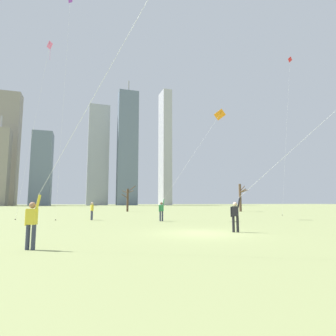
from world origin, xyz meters
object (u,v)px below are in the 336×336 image
at_px(distant_kite_low_near_trees_red, 289,76).
at_px(distant_kite_high_overhead_purple, 69,17).
at_px(kite_flyer_far_back_green, 274,177).
at_px(distant_kite_drifting_left_pink, 46,66).
at_px(kite_flyer_midfield_right_yellow, 98,99).
at_px(bare_tree_left_of_center, 241,197).
at_px(kite_flyer_midfield_left_orange, 173,191).
at_px(bare_tree_center, 128,198).
at_px(bystander_strolling_midfield, 92,210).

height_order(distant_kite_low_near_trees_red, distant_kite_high_overhead_purple, distant_kite_high_overhead_purple).
xyz_separation_m(kite_flyer_far_back_green, distant_kite_drifting_left_pink, (-13.35, 15.85, 11.82)).
xyz_separation_m(kite_flyer_midfield_right_yellow, distant_kite_low_near_trees_red, (27.22, 20.81, 14.06)).
height_order(distant_kite_drifting_left_pink, bare_tree_left_of_center, distant_kite_drifting_left_pink).
distance_m(kite_flyer_midfield_left_orange, distant_kite_high_overhead_purple, 21.41).
height_order(distant_kite_low_near_trees_red, bare_tree_left_of_center, distant_kite_low_near_trees_red).
xyz_separation_m(kite_flyer_far_back_green, bare_tree_center, (-1.71, 36.11, -0.71)).
relative_size(kite_flyer_midfield_left_orange, bystander_strolling_midfield, 6.78).
height_order(kite_flyer_midfield_right_yellow, distant_kite_low_near_trees_red, distant_kite_low_near_trees_red).
xyz_separation_m(distant_kite_drifting_left_pink, bare_tree_left_of_center, (30.46, 14.70, -12.19)).
distance_m(distant_kite_low_near_trees_red, bare_tree_left_of_center, 20.74).
bearing_deg(distant_kite_high_overhead_purple, bare_tree_left_of_center, 25.85).
xyz_separation_m(kite_flyer_midfield_right_yellow, distant_kite_drifting_left_pink, (-4.03, 18.33, 9.51)).
distance_m(distant_kite_low_near_trees_red, distant_kite_high_overhead_purple, 29.47).
bearing_deg(distant_kite_drifting_left_pink, bystander_strolling_midfield, -18.39).
xyz_separation_m(distant_kite_low_near_trees_red, distant_kite_high_overhead_purple, (-29.38, -1.63, 1.60)).
height_order(kite_flyer_midfield_left_orange, distant_kite_high_overhead_purple, distant_kite_high_overhead_purple).
bearing_deg(bystander_strolling_midfield, distant_kite_low_near_trees_red, 8.69).
relative_size(kite_flyer_far_back_green, distant_kite_drifting_left_pink, 0.54).
xyz_separation_m(kite_flyer_midfield_left_orange, bare_tree_center, (0.17, 24.90, -0.34)).
xyz_separation_m(kite_flyer_far_back_green, distant_kite_high_overhead_purple, (-11.48, 16.70, 17.96)).
height_order(kite_flyer_midfield_right_yellow, distant_kite_high_overhead_purple, distant_kite_high_overhead_purple).
bearing_deg(bare_tree_left_of_center, distant_kite_low_near_trees_red, -86.27).
bearing_deg(kite_flyer_midfield_right_yellow, bare_tree_left_of_center, 51.34).
distance_m(kite_flyer_midfield_left_orange, distant_kite_low_near_trees_red, 26.87).
distance_m(bystander_strolling_midfield, bare_tree_center, 22.94).
distance_m(kite_flyer_far_back_green, bare_tree_left_of_center, 35.01).
height_order(bystander_strolling_midfield, distant_kite_low_near_trees_red, distant_kite_low_near_trees_red).
distance_m(kite_flyer_midfield_right_yellow, bare_tree_center, 39.45).
bearing_deg(bare_tree_center, distant_kite_drifting_left_pink, -119.88).
bearing_deg(distant_kite_low_near_trees_red, bare_tree_left_of_center, 93.73).
relative_size(bystander_strolling_midfield, distant_kite_drifting_left_pink, 0.09).
distance_m(distant_kite_high_overhead_purple, bare_tree_center, 28.65).
bearing_deg(kite_flyer_midfield_right_yellow, kite_flyer_midfield_left_orange, 61.48).
relative_size(bystander_strolling_midfield, distant_kite_high_overhead_purple, 0.07).
distance_m(distant_kite_drifting_left_pink, bare_tree_left_of_center, 35.95).
bearing_deg(bare_tree_left_of_center, bare_tree_center, 163.53).
bearing_deg(kite_flyer_midfield_right_yellow, distant_kite_low_near_trees_red, 37.40).
height_order(kite_flyer_far_back_green, distant_kite_low_near_trees_red, distant_kite_low_near_trees_red).
bearing_deg(kite_flyer_far_back_green, distant_kite_drifting_left_pink, 130.12).
relative_size(kite_flyer_midfield_right_yellow, bystander_strolling_midfield, 12.12).
relative_size(kite_flyer_far_back_green, distant_kite_low_near_trees_red, 0.41).
relative_size(bare_tree_left_of_center, bare_tree_center, 1.05).
distance_m(kite_flyer_midfield_right_yellow, kite_flyer_midfield_left_orange, 15.81).
xyz_separation_m(kite_flyer_midfield_left_orange, bare_tree_left_of_center, (18.98, 19.33, -0.01)).
bearing_deg(kite_flyer_midfield_left_orange, kite_flyer_far_back_green, -80.50).
xyz_separation_m(kite_flyer_midfield_right_yellow, distant_kite_high_overhead_purple, (-2.16, 19.18, 15.66)).
distance_m(kite_flyer_midfield_right_yellow, distant_kite_drifting_left_pink, 21.04).
relative_size(kite_flyer_midfield_right_yellow, bare_tree_left_of_center, 4.11).
bearing_deg(bystander_strolling_midfield, kite_flyer_far_back_green, -58.84).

